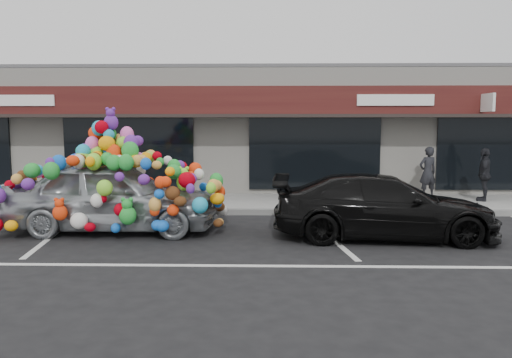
{
  "coord_description": "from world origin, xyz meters",
  "views": [
    {
      "loc": [
        1.5,
        -10.59,
        2.43
      ],
      "look_at": [
        1.22,
        1.4,
        1.08
      ],
      "focal_mm": 35.0,
      "sensor_mm": 36.0,
      "label": 1
    }
  ],
  "objects_px": {
    "pedestrian_a": "(428,172)",
    "pedestrian_c": "(484,174)",
    "black_sedan": "(383,206)",
    "toy_car": "(113,188)"
  },
  "relations": [
    {
      "from": "pedestrian_a",
      "to": "toy_car",
      "type": "bearing_deg",
      "value": 10.66
    },
    {
      "from": "pedestrian_a",
      "to": "pedestrian_c",
      "type": "xyz_separation_m",
      "value": [
        1.48,
        -0.53,
        -0.01
      ]
    },
    {
      "from": "toy_car",
      "to": "black_sedan",
      "type": "bearing_deg",
      "value": -94.96
    },
    {
      "from": "pedestrian_a",
      "to": "pedestrian_c",
      "type": "height_order",
      "value": "pedestrian_a"
    },
    {
      "from": "pedestrian_a",
      "to": "pedestrian_c",
      "type": "distance_m",
      "value": 1.57
    },
    {
      "from": "toy_car",
      "to": "black_sedan",
      "type": "height_order",
      "value": "toy_car"
    },
    {
      "from": "toy_car",
      "to": "pedestrian_c",
      "type": "height_order",
      "value": "toy_car"
    },
    {
      "from": "pedestrian_c",
      "to": "toy_car",
      "type": "bearing_deg",
      "value": -43.7
    },
    {
      "from": "toy_car",
      "to": "pedestrian_c",
      "type": "xyz_separation_m",
      "value": [
        9.82,
        3.7,
        -0.04
      ]
    },
    {
      "from": "pedestrian_c",
      "to": "black_sedan",
      "type": "bearing_deg",
      "value": -17.1
    }
  ]
}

